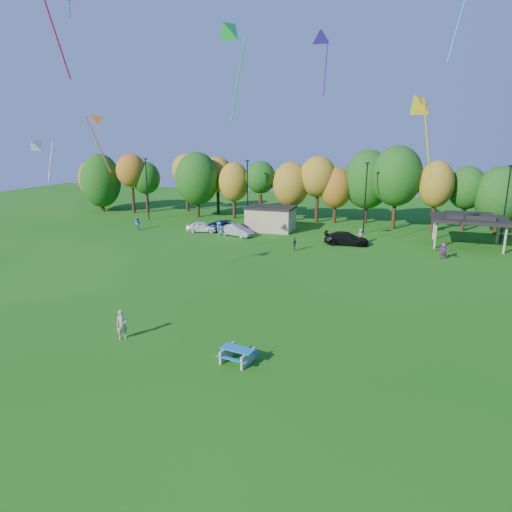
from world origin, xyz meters
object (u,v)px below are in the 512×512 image
(kite_flyer, at_px, (122,325))
(car_b, at_px, (236,230))
(car_a, at_px, (202,227))
(picnic_table, at_px, (238,354))
(car_d, at_px, (346,238))
(car_c, at_px, (229,226))

(kite_flyer, xyz_separation_m, car_b, (-4.26, 30.35, -0.20))
(kite_flyer, relative_size, car_b, 0.42)
(kite_flyer, bearing_deg, car_b, 53.04)
(kite_flyer, height_order, car_b, kite_flyer)
(car_a, relative_size, car_b, 0.92)
(car_b, bearing_deg, picnic_table, -142.24)
(car_d, bearing_deg, car_b, 84.49)
(kite_flyer, xyz_separation_m, car_a, (-9.44, 31.19, -0.24))
(picnic_table, xyz_separation_m, car_d, (1.64, 30.60, 0.26))
(kite_flyer, relative_size, car_a, 0.46)
(car_a, height_order, car_b, car_b)
(car_b, height_order, car_c, car_c)
(car_a, bearing_deg, car_b, -110.24)
(picnic_table, xyz_separation_m, car_b, (-12.20, 30.81, 0.27))
(car_a, bearing_deg, picnic_table, -162.33)
(car_b, distance_m, car_d, 13.84)
(picnic_table, distance_m, car_d, 30.64)
(picnic_table, relative_size, car_b, 0.47)
(car_c, relative_size, car_d, 1.07)
(car_d, bearing_deg, car_c, 77.81)
(car_a, bearing_deg, car_d, -104.26)
(picnic_table, bearing_deg, kite_flyer, -174.13)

